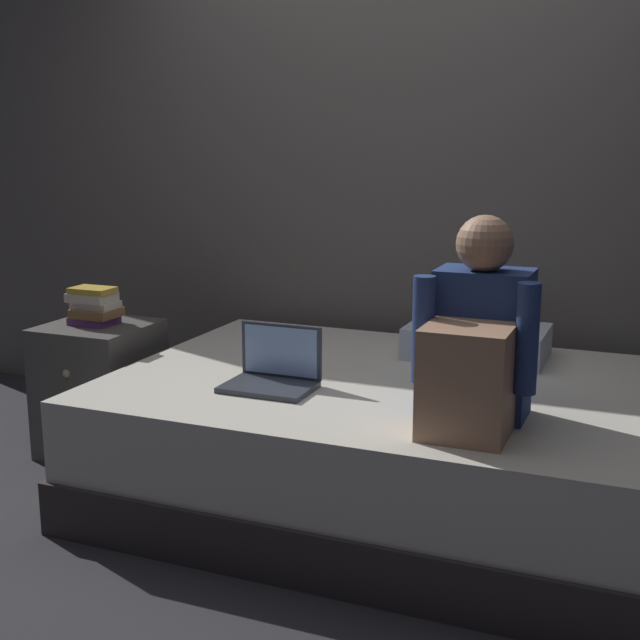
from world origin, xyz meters
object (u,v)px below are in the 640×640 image
person_sitting (477,346)px  book_stack (94,306)px  nightstand (101,389)px  pillow (477,341)px  bed (378,440)px  laptop (274,372)px

person_sitting → book_stack: (-1.75, 0.39, -0.08)m
nightstand → pillow: 1.66m
bed → person_sitting: person_sitting is taller
person_sitting → nightstand: bearing=167.5°
nightstand → laptop: bearing=-15.7°
bed → nightstand: nightstand is taller
pillow → bed: bearing=-121.5°
person_sitting → laptop: size_ratio=2.05×
bed → laptop: laptop is taller
bed → pillow: pillow is taller
person_sitting → pillow: 0.86m
bed → nightstand: bearing=179.3°
nightstand → bed: bearing=-0.7°
person_sitting → laptop: (-0.76, 0.11, -0.20)m
nightstand → person_sitting: person_sitting is taller
nightstand → person_sitting: 1.84m
bed → book_stack: bearing=179.1°
bed → person_sitting: 0.76m
pillow → nightstand: bearing=-164.6°
bed → laptop: 0.51m
bed → pillow: (0.28, 0.45, 0.31)m
person_sitting → laptop: bearing=171.8°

